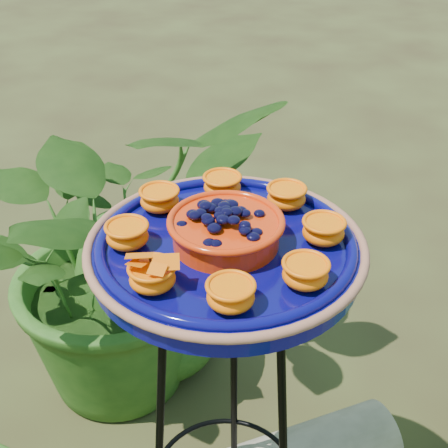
{
  "coord_description": "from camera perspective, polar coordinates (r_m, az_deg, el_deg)",
  "views": [
    {
      "loc": [
        0.3,
        -0.8,
        1.61
      ],
      "look_at": [
        -0.05,
        0.07,
        1.01
      ],
      "focal_mm": 50.0,
      "sensor_mm": 36.0,
      "label": 1
    }
  ],
  "objects": [
    {
      "name": "feeder_dish",
      "position": [
        1.1,
        0.17,
        -1.88
      ],
      "size": [
        0.58,
        0.58,
        0.11
      ],
      "rotation": [
        0.0,
        0.0,
        0.24
      ],
      "color": "#070651",
      "rests_on": "tripod_stand"
    },
    {
      "name": "shrub_back_left",
      "position": [
        1.96,
        -9.86,
        -2.16
      ],
      "size": [
        1.17,
        1.21,
        1.03
      ],
      "primitive_type": "imported",
      "rotation": [
        0.0,
        0.0,
        1.01
      ],
      "color": "#204A13",
      "rests_on": "ground"
    },
    {
      "name": "tripod_stand",
      "position": [
        1.38,
        0.15,
        -16.24
      ],
      "size": [
        0.42,
        0.42,
        0.95
      ],
      "rotation": [
        0.0,
        0.0,
        0.24
      ],
      "color": "black",
      "rests_on": "ground"
    }
  ]
}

